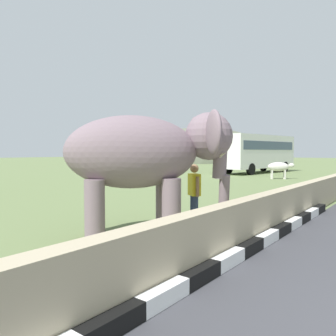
{
  "coord_description": "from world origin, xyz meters",
  "views": [
    {
      "loc": [
        -4.06,
        1.36,
        1.99
      ],
      "look_at": [
        2.1,
        6.12,
        1.6
      ],
      "focal_mm": 35.21,
      "sensor_mm": 36.0,
      "label": 1
    }
  ],
  "objects_px": {
    "elephant": "(147,154)",
    "person_handler": "(194,191)",
    "bus_white": "(258,151)",
    "cow_near": "(279,167)"
  },
  "relations": [
    {
      "from": "bus_white",
      "to": "cow_near",
      "type": "bearing_deg",
      "value": -145.49
    },
    {
      "from": "elephant",
      "to": "cow_near",
      "type": "distance_m",
      "value": 18.17
    },
    {
      "from": "elephant",
      "to": "bus_white",
      "type": "xyz_separation_m",
      "value": [
        23.72,
        7.06,
        0.15
      ]
    },
    {
      "from": "elephant",
      "to": "person_handler",
      "type": "xyz_separation_m",
      "value": [
        1.51,
        -0.33,
        -1.0
      ]
    },
    {
      "from": "elephant",
      "to": "cow_near",
      "type": "bearing_deg",
      "value": 9.67
    },
    {
      "from": "person_handler",
      "to": "elephant",
      "type": "bearing_deg",
      "value": 167.57
    },
    {
      "from": "person_handler",
      "to": "bus_white",
      "type": "distance_m",
      "value": 23.44
    },
    {
      "from": "cow_near",
      "to": "bus_white",
      "type": "bearing_deg",
      "value": 34.51
    },
    {
      "from": "person_handler",
      "to": "cow_near",
      "type": "relative_size",
      "value": 0.91
    },
    {
      "from": "bus_white",
      "to": "cow_near",
      "type": "distance_m",
      "value": 7.19
    }
  ]
}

